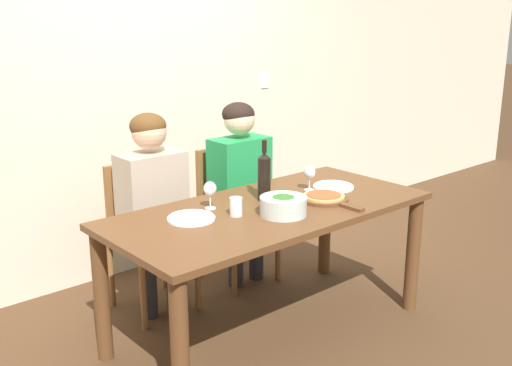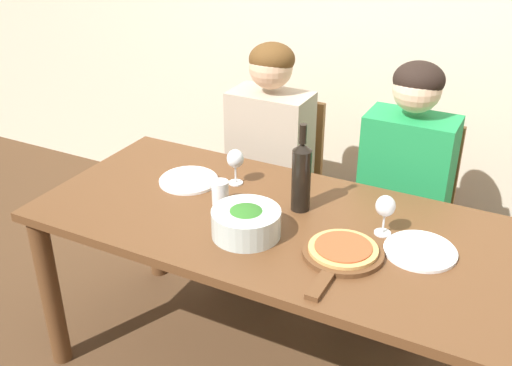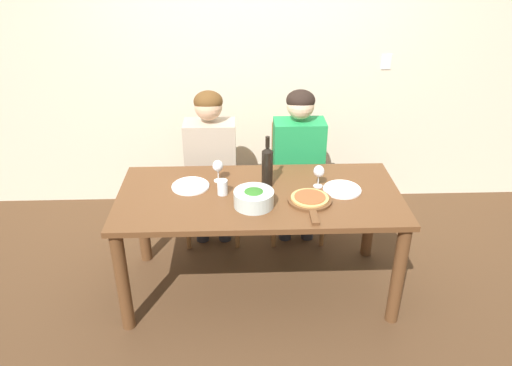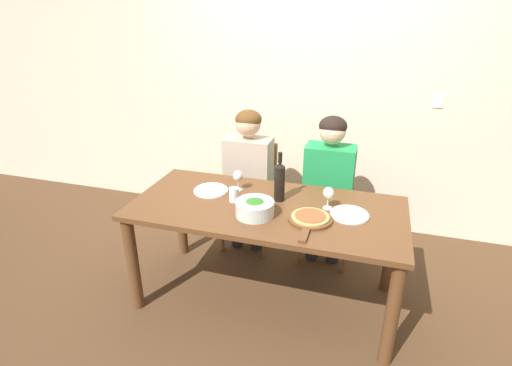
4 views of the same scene
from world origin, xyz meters
TOP-DOWN VIEW (x-y plane):
  - ground_plane at (0.00, 0.00)m, footprint 40.00×40.00m
  - back_wall at (0.00, 1.31)m, footprint 10.00×0.06m
  - dining_table at (0.00, 0.00)m, footprint 1.80×0.84m
  - chair_left at (-0.34, 0.75)m, footprint 0.42×0.42m
  - chair_right at (0.32, 0.75)m, footprint 0.42×0.42m
  - person_woman at (-0.34, 0.64)m, footprint 0.47×0.51m
  - person_man at (0.32, 0.64)m, footprint 0.47×0.51m
  - wine_bottle at (0.06, 0.11)m, footprint 0.07×0.07m
  - broccoli_bowl at (-0.04, -0.14)m, footprint 0.25×0.25m
  - dinner_plate_left at (-0.44, 0.11)m, footprint 0.24×0.24m
  - dinner_plate_right at (0.53, 0.02)m, footprint 0.24×0.24m
  - pizza_on_board at (0.31, -0.12)m, footprint 0.27×0.41m
  - wine_glass_left at (-0.26, 0.18)m, footprint 0.07×0.07m
  - wine_glass_right at (0.39, 0.08)m, footprint 0.07×0.07m
  - water_tumbler at (-0.23, 0.01)m, footprint 0.07×0.07m

SIDE VIEW (x-z plane):
  - ground_plane at x=0.00m, z-range 0.00..0.00m
  - chair_left at x=-0.34m, z-range 0.04..0.93m
  - chair_right at x=0.32m, z-range 0.04..0.93m
  - dining_table at x=0.00m, z-range 0.26..1.01m
  - person_woman at x=-0.34m, z-range 0.12..1.34m
  - person_man at x=0.32m, z-range 0.12..1.34m
  - dinner_plate_left at x=-0.44m, z-range 0.75..0.76m
  - dinner_plate_right at x=0.53m, z-range 0.75..0.76m
  - pizza_on_board at x=0.31m, z-range 0.74..0.78m
  - water_tumbler at x=-0.23m, z-range 0.75..0.84m
  - broccoli_bowl at x=-0.04m, z-range 0.74..0.85m
  - wine_glass_left at x=-0.26m, z-range 0.78..0.93m
  - wine_glass_right at x=0.39m, z-range 0.78..0.93m
  - wine_bottle at x=0.06m, z-range 0.72..1.06m
  - back_wall at x=0.00m, z-range 0.00..2.70m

